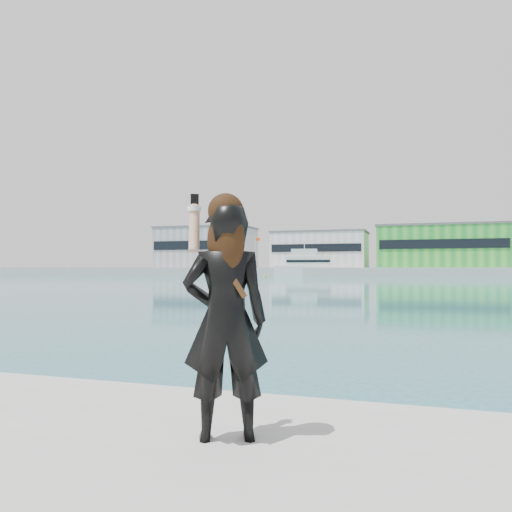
# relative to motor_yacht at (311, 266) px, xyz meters

# --- Properties ---
(far_quay) EXTENTS (320.00, 40.00, 2.00)m
(far_quay) POSITION_rel_motor_yacht_xyz_m (21.59, 17.31, -1.35)
(far_quay) COLOR #9E9E99
(far_quay) RESTS_ON ground
(warehouse_grey_left) EXTENTS (26.52, 16.36, 11.50)m
(warehouse_grey_left) POSITION_rel_motor_yacht_xyz_m (-33.41, 15.29, 5.41)
(warehouse_grey_left) COLOR gray
(warehouse_grey_left) RESTS_ON far_quay
(warehouse_white) EXTENTS (24.48, 15.35, 9.50)m
(warehouse_white) POSITION_rel_motor_yacht_xyz_m (-0.41, 15.29, 4.41)
(warehouse_white) COLOR silver
(warehouse_white) RESTS_ON far_quay
(warehouse_green) EXTENTS (30.60, 16.36, 10.50)m
(warehouse_green) POSITION_rel_motor_yacht_xyz_m (29.59, 15.29, 4.91)
(warehouse_green) COLOR green
(warehouse_green) RESTS_ON far_quay
(flagpole_left) EXTENTS (1.28, 0.16, 8.00)m
(flagpole_left) POSITION_rel_motor_yacht_xyz_m (-16.32, 8.31, 4.18)
(flagpole_left) COLOR silver
(flagpole_left) RESTS_ON far_quay
(flagpole_right) EXTENTS (1.28, 0.16, 8.00)m
(flagpole_right) POSITION_rel_motor_yacht_xyz_m (43.68, 8.31, 4.18)
(flagpole_right) COLOR silver
(flagpole_right) RESTS_ON far_quay
(motor_yacht) EXTENTS (18.43, 7.24, 8.37)m
(motor_yacht) POSITION_rel_motor_yacht_xyz_m (0.00, 0.00, 0.00)
(motor_yacht) COLOR silver
(motor_yacht) RESTS_ON ground
(buoy_far) EXTENTS (0.50, 0.50, 0.50)m
(buoy_far) POSITION_rel_motor_yacht_xyz_m (-6.58, -15.83, -2.35)
(buoy_far) COLOR yellow
(buoy_far) RESTS_ON ground
(woman) EXTENTS (0.70, 0.59, 1.73)m
(woman) POSITION_rel_motor_yacht_xyz_m (22.15, -112.98, -0.68)
(woman) COLOR black
(woman) RESTS_ON near_quay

